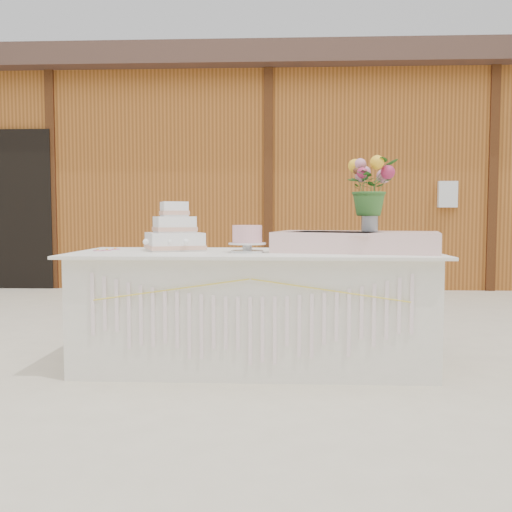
# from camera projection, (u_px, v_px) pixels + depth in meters

# --- Properties ---
(ground) EXTENTS (80.00, 80.00, 0.00)m
(ground) POSITION_uv_depth(u_px,v_px,m) (254.00, 365.00, 3.87)
(ground) COLOR beige
(ground) RESTS_ON ground
(barn) EXTENTS (12.60, 4.60, 3.30)m
(barn) POSITION_uv_depth(u_px,v_px,m) (271.00, 177.00, 9.73)
(barn) COLOR #9E5921
(barn) RESTS_ON ground
(cake_table) EXTENTS (2.40, 1.00, 0.77)m
(cake_table) POSITION_uv_depth(u_px,v_px,m) (254.00, 308.00, 3.84)
(cake_table) COLOR white
(cake_table) RESTS_ON ground
(wedding_cake) EXTENTS (0.48, 0.48, 0.34)m
(wedding_cake) POSITION_uv_depth(u_px,v_px,m) (174.00, 234.00, 3.95)
(wedding_cake) COLOR white
(wedding_cake) RESTS_ON cake_table
(pink_cake_stand) EXTENTS (0.25, 0.25, 0.18)m
(pink_cake_stand) POSITION_uv_depth(u_px,v_px,m) (247.00, 237.00, 3.73)
(pink_cake_stand) COLOR white
(pink_cake_stand) RESTS_ON cake_table
(satin_runner) EXTENTS (1.17, 0.83, 0.13)m
(satin_runner) POSITION_uv_depth(u_px,v_px,m) (357.00, 242.00, 3.82)
(satin_runner) COLOR beige
(satin_runner) RESTS_ON cake_table
(flower_vase) EXTENTS (0.11, 0.11, 0.15)m
(flower_vase) POSITION_uv_depth(u_px,v_px,m) (370.00, 220.00, 3.86)
(flower_vase) COLOR #A3A3A7
(flower_vase) RESTS_ON satin_runner
(bouquet) EXTENTS (0.45, 0.43, 0.38)m
(bouquet) POSITION_uv_depth(u_px,v_px,m) (370.00, 180.00, 3.84)
(bouquet) COLOR #346B2B
(bouquet) RESTS_ON flower_vase
(loose_flowers) EXTENTS (0.22, 0.33, 0.02)m
(loose_flowers) POSITION_uv_depth(u_px,v_px,m) (100.00, 250.00, 3.90)
(loose_flowers) COLOR pink
(loose_flowers) RESTS_ON cake_table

